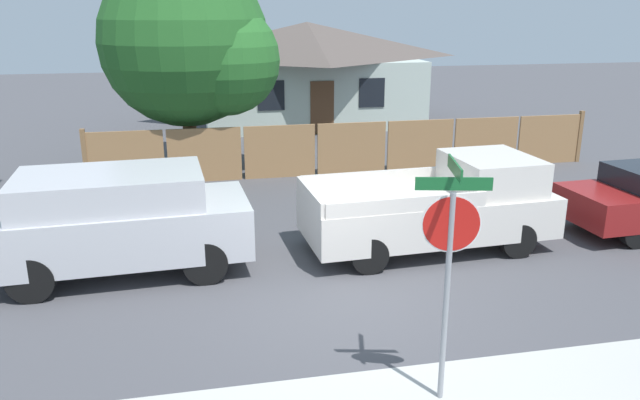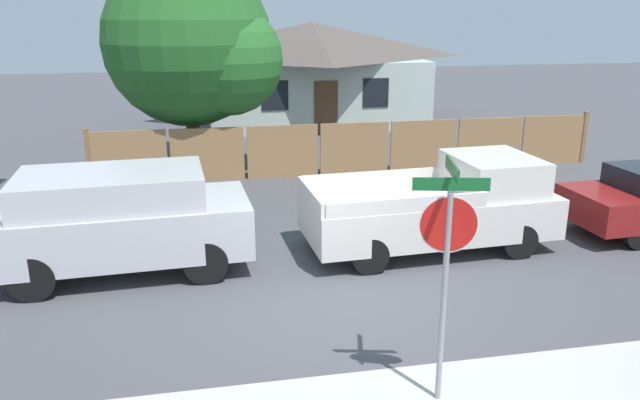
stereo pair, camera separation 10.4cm
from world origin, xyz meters
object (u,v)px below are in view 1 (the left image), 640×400
oak_tree (193,46)px  red_suv (118,219)px  orange_pickup (439,206)px  stop_sign (450,245)px  house (307,70)px

oak_tree → red_suv: (-1.55, -7.29, -2.58)m
orange_pickup → oak_tree: bearing=119.1°
oak_tree → red_suv: bearing=-102.0°
red_suv → stop_sign: stop_sign is taller
red_suv → stop_sign: bearing=-51.6°
stop_sign → orange_pickup: bearing=81.6°
red_suv → oak_tree: bearing=75.1°
house → red_suv: house is taller
house → red_suv: size_ratio=2.00×
oak_tree → red_suv: 7.89m
oak_tree → house: bearing=58.6°
house → orange_pickup: bearing=-90.5°
oak_tree → red_suv: size_ratio=1.31×
house → orange_pickup: 15.01m
house → orange_pickup: house is taller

